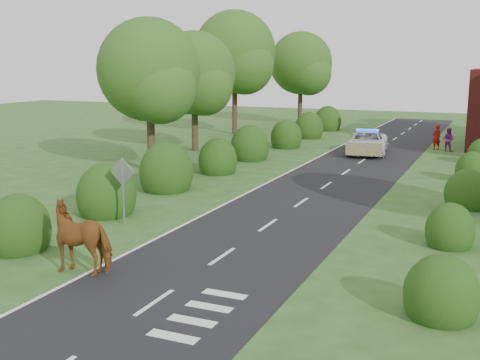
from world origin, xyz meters
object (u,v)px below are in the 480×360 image
at_px(cow, 84,241).
at_px(pedestrian_purple, 448,140).
at_px(police_van, 367,143).
at_px(road_sign, 123,181).
at_px(pedestrian_red, 436,137).

distance_m(cow, pedestrian_purple, 30.29).
xyz_separation_m(cow, pedestrian_purple, (7.58, 29.32, -0.05)).
xyz_separation_m(police_van, pedestrian_purple, (4.83, 3.32, 0.06)).
bearing_deg(cow, pedestrian_purple, 157.12).
relative_size(road_sign, police_van, 0.44).
distance_m(cow, police_van, 26.14).
xyz_separation_m(cow, pedestrian_red, (6.77, 29.82, 0.01)).
xyz_separation_m(road_sign, police_van, (4.59, 21.34, -0.91)).
bearing_deg(pedestrian_red, police_van, 4.11).
bearing_deg(pedestrian_red, pedestrian_purple, 109.19).
height_order(cow, pedestrian_purple, cow).
bearing_deg(police_van, pedestrian_red, 35.62).
relative_size(police_van, pedestrian_purple, 3.53).
xyz_separation_m(pedestrian_red, pedestrian_purple, (0.81, -0.50, -0.06)).
bearing_deg(pedestrian_purple, road_sign, 88.87).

